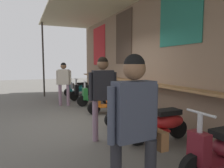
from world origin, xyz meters
The scene contains 12 objects.
ground_plane centered at (0.00, 0.00, 0.00)m, with size 33.74×33.74×0.00m, color #56544F.
market_stall_facade centered at (0.00, 1.82, 2.07)m, with size 12.05×2.82×3.67m.
scooter_teal centered at (-4.62, 1.08, 0.39)m, with size 0.46×1.40×0.97m.
scooter_black centered at (-3.37, 1.08, 0.39)m, with size 0.46×1.40×0.97m.
scooter_green centered at (-1.99, 1.08, 0.39)m, with size 0.48×1.40×0.97m.
scooter_orange centered at (-0.66, 1.08, 0.39)m, with size 0.47×1.40×0.97m.
scooter_yellow centered at (0.71, 1.08, 0.39)m, with size 0.47×1.40×0.97m.
scooter_red centered at (1.96, 1.08, 0.39)m, with size 0.46×1.40×0.97m.
scooter_maroon centered at (3.36, 1.08, 0.39)m, with size 0.46×1.40×0.97m.
shopper_with_handbag centered at (3.54, -0.50, 1.03)m, with size 0.30×0.66×1.69m.
shopper_browsing centered at (1.44, -0.01, 1.07)m, with size 0.28×0.68×1.74m.
shopper_passing centered at (-2.44, -0.08, 1.00)m, with size 0.41×0.66×1.64m.
Camera 1 is at (5.26, -1.52, 1.59)m, focal length 32.43 mm.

